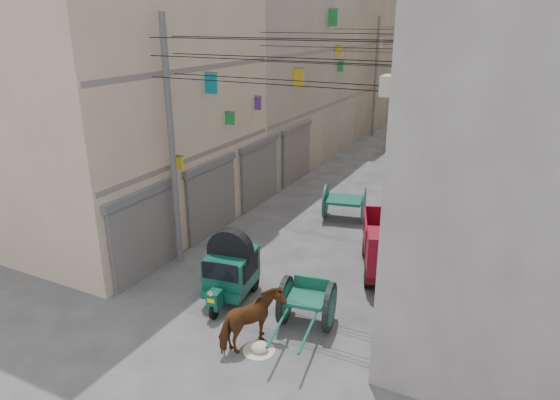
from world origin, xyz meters
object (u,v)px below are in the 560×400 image
Objects in this scene: auto_rickshaw at (231,267)px; distant_car_green at (438,109)px; horse at (252,321)px; distant_car_white at (400,144)px; distant_car_grey at (475,117)px; second_cart at (344,202)px; feed_sack at (259,347)px; mini_truck at (388,252)px; tonga_cart at (307,303)px.

distant_car_green is at bearing 81.29° from auto_rickshaw.
horse reaches higher than distant_car_white.
horse is 0.45× the size of distant_car_green.
distant_car_grey is (3.13, 30.98, -0.42)m from auto_rickshaw.
second_cart is 9.27m from feed_sack.
mini_truck is at bearing -66.42° from second_cart.
auto_rickshaw is at bearing 69.83° from distant_car_white.
second_cart is (-1.72, 7.60, 0.08)m from tonga_cart.
second_cart is 0.49× the size of distant_car_green.
distant_car_white reaches higher than feed_sack.
feed_sack is 0.13× the size of distant_car_green.
auto_rickshaw is 33.25m from distant_car_green.
auto_rickshaw is at bearing 83.68° from distant_car_green.
distant_car_white is at bearing -66.40° from horse.
horse is 35.11m from distant_car_green.
mini_truck is 0.93× the size of distant_car_green.
distant_car_white is at bearing -120.47° from distant_car_grey.
feed_sack is at bearing -179.24° from horse.
auto_rickshaw reaches higher than distant_car_grey.
distant_car_white is at bearing 83.19° from mini_truck.
auto_rickshaw reaches higher than tonga_cart.
distant_car_white is (-0.56, 11.41, -0.12)m from second_cart.
distant_car_white reaches higher than distant_car_grey.
distant_car_green is (-0.11, 33.25, -0.41)m from auto_rickshaw.
distant_car_green reaches higher than distant_car_grey.
horse is (1.74, -1.81, -0.24)m from auto_rickshaw.
auto_rickshaw is 4.79× the size of feed_sack.
feed_sack is 0.13× the size of distant_car_white.
horse is (-0.84, -1.49, 0.05)m from tonga_cart.
second_cart is 0.50× the size of distant_car_white.
distant_car_grey is (2.27, 23.69, -0.22)m from second_cart.
horse is 0.45× the size of distant_car_white.
horse is at bearing 74.77° from distant_car_white.
mini_truck is (1.21, 3.58, 0.20)m from tonga_cart.
tonga_cart is 1.77m from feed_sack.
distant_car_white is (-1.68, 20.59, 0.53)m from feed_sack.
distant_car_grey is (1.15, 32.87, 0.42)m from feed_sack.
distant_car_white is (0.30, 18.70, -0.32)m from auto_rickshaw.
second_cart is 3.78× the size of feed_sack.
feed_sack is at bearing 75.43° from distant_car_white.
tonga_cart reaches higher than distant_car_white.
tonga_cart is 3.79m from mini_truck.
auto_rickshaw is 18.70m from distant_car_white.
tonga_cart is at bearing 88.07° from distant_car_green.
mini_truck reaches higher than auto_rickshaw.
horse is (0.88, -9.09, -0.03)m from second_cart.
distant_car_grey is 0.86× the size of distant_car_green.
tonga_cart is 0.79× the size of distant_car_white.
mini_truck is at bearing 61.81° from tonga_cart.
auto_rickshaw is 31.14m from distant_car_grey.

